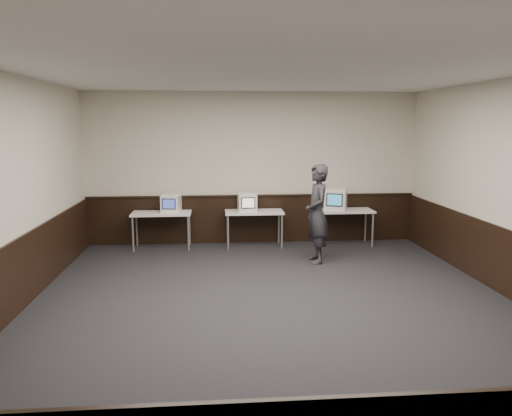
{
  "coord_description": "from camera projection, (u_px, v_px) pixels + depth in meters",
  "views": [
    {
      "loc": [
        -0.81,
        -6.54,
        2.52
      ],
      "look_at": [
        -0.13,
        1.6,
        1.15
      ],
      "focal_mm": 35.0,
      "sensor_mm": 36.0,
      "label": 1
    }
  ],
  "objects": [
    {
      "name": "floor",
      "position": [
        275.0,
        309.0,
        6.91
      ],
      "size": [
        8.0,
        8.0,
        0.0
      ],
      "primitive_type": "plane",
      "color": "black",
      "rests_on": "ground"
    },
    {
      "name": "ceiling",
      "position": [
        276.0,
        71.0,
        6.38
      ],
      "size": [
        8.0,
        8.0,
        0.0
      ],
      "primitive_type": "plane",
      "rotation": [
        3.14,
        0.0,
        0.0
      ],
      "color": "white",
      "rests_on": "back_wall"
    },
    {
      "name": "back_wall",
      "position": [
        253.0,
        168.0,
        10.58
      ],
      "size": [
        7.0,
        0.0,
        7.0
      ],
      "primitive_type": "plane",
      "rotation": [
        1.57,
        0.0,
        0.0
      ],
      "color": "beige",
      "rests_on": "ground"
    },
    {
      "name": "front_wall",
      "position": [
        365.0,
        296.0,
        2.71
      ],
      "size": [
        7.0,
        0.0,
        7.0
      ],
      "primitive_type": "plane",
      "rotation": [
        -1.57,
        0.0,
        0.0
      ],
      "color": "beige",
      "rests_on": "ground"
    },
    {
      "name": "left_wall",
      "position": [
        3.0,
        198.0,
        6.36
      ],
      "size": [
        0.0,
        8.0,
        8.0
      ],
      "primitive_type": "plane",
      "rotation": [
        1.57,
        0.0,
        1.57
      ],
      "color": "beige",
      "rests_on": "ground"
    },
    {
      "name": "wainscot_back",
      "position": [
        253.0,
        219.0,
        10.74
      ],
      "size": [
        6.98,
        0.04,
        1.0
      ],
      "primitive_type": "cube",
      "color": "black",
      "rests_on": "back_wall"
    },
    {
      "name": "wainscot_left",
      "position": [
        12.0,
        280.0,
        6.54
      ],
      "size": [
        0.04,
        7.98,
        1.0
      ],
      "primitive_type": "cube",
      "color": "black",
      "rests_on": "left_wall"
    },
    {
      "name": "wainscot_rail",
      "position": [
        253.0,
        196.0,
        10.63
      ],
      "size": [
        6.98,
        0.06,
        0.04
      ],
      "primitive_type": "cube",
      "color": "black",
      "rests_on": "wainscot_back"
    },
    {
      "name": "desk_left",
      "position": [
        162.0,
        216.0,
        10.18
      ],
      "size": [
        1.2,
        0.6,
        0.75
      ],
      "color": "silver",
      "rests_on": "ground"
    },
    {
      "name": "desk_center",
      "position": [
        254.0,
        214.0,
        10.34
      ],
      "size": [
        1.2,
        0.6,
        0.75
      ],
      "color": "silver",
      "rests_on": "ground"
    },
    {
      "name": "desk_right",
      "position": [
        344.0,
        213.0,
        10.49
      ],
      "size": [
        1.2,
        0.6,
        0.75
      ],
      "color": "silver",
      "rests_on": "ground"
    },
    {
      "name": "emac_left",
      "position": [
        171.0,
        203.0,
        10.16
      ],
      "size": [
        0.41,
        0.43,
        0.36
      ],
      "rotation": [
        0.0,
        0.0,
        -0.14
      ],
      "color": "white",
      "rests_on": "desk_left"
    },
    {
      "name": "emac_center",
      "position": [
        247.0,
        202.0,
        10.25
      ],
      "size": [
        0.39,
        0.42,
        0.38
      ],
      "rotation": [
        0.0,
        0.0,
        0.03
      ],
      "color": "white",
      "rests_on": "desk_center"
    },
    {
      "name": "emac_right",
      "position": [
        336.0,
        199.0,
        10.43
      ],
      "size": [
        0.58,
        0.59,
        0.44
      ],
      "rotation": [
        0.0,
        0.0,
        -0.35
      ],
      "color": "white",
      "rests_on": "desk_right"
    },
    {
      "name": "person",
      "position": [
        317.0,
        214.0,
        9.11
      ],
      "size": [
        0.47,
        0.68,
        1.82
      ],
      "primitive_type": "imported",
      "rotation": [
        0.0,
        0.0,
        -1.52
      ],
      "color": "#26262C",
      "rests_on": "ground"
    }
  ]
}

